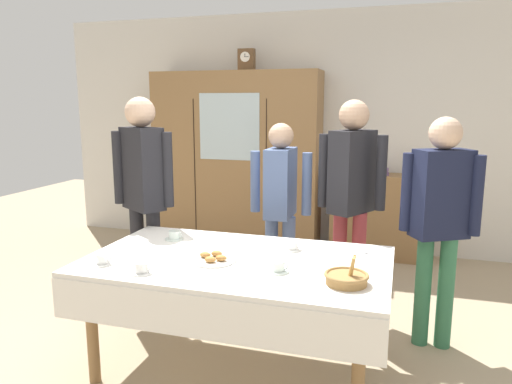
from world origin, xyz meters
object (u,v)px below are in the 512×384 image
Objects in this scene: mantel_clock at (247,60)px; tea_cup_mid_left at (174,236)px; tea_cup_near_left at (142,269)px; tea_cup_front_edge at (103,260)px; spoon_near_left at (362,253)px; spoon_center at (217,248)px; tea_cup_back_edge at (278,267)px; person_beside_shelf at (351,187)px; person_behind_table_left at (280,197)px; person_by_cabinet at (440,211)px; wall_cabinet at (236,161)px; person_near_right_end at (143,183)px; tea_cup_far_right at (292,246)px; book_stack at (382,172)px; dining_table at (235,274)px; bookshelf_low at (379,216)px; bread_basket at (347,278)px; pastry_plate at (213,259)px.

tea_cup_mid_left is at bearing -84.88° from mantel_clock.
tea_cup_front_edge is (-0.30, 0.07, 0.00)m from tea_cup_near_left.
spoon_near_left and spoon_center have the same top height.
person_beside_shelf is at bearing 76.49° from tea_cup_back_edge.
tea_cup_near_left is 1.78m from person_beside_shelf.
spoon_near_left is at bearing 48.84° from tea_cup_back_edge.
person_beside_shelf is at bearing 45.68° from tea_cup_front_edge.
person_by_cabinet reaches higher than person_behind_table_left.
person_near_right_end is (-0.10, -1.94, 0.05)m from wall_cabinet.
wall_cabinet is 15.70× the size of tea_cup_far_right.
wall_cabinet is 1.65m from book_stack.
tea_cup_far_right is (1.19, -2.28, -0.25)m from wall_cabinet.
spoon_near_left is at bearing 26.91° from dining_table.
wall_cabinet reaches higher than tea_cup_back_edge.
person_beside_shelf is at bearing -45.94° from wall_cabinet.
bookshelf_low is 0.60× the size of person_near_right_end.
tea_cup_near_left is (-1.18, -3.01, 0.30)m from bookshelf_low.
tea_cup_near_left is at bearing -111.41° from bookshelf_low.
bookshelf_low is at bearing 89.04° from bread_basket.
spoon_near_left is at bearing 32.45° from tea_cup_near_left.
book_stack is 0.67× the size of pastry_plate.
spoon_near_left is 0.07× the size of person_by_cabinet.
person_beside_shelf is (1.59, 0.40, -0.01)m from person_near_right_end.
wall_cabinet is 1.19× the size of person_beside_shelf.
wall_cabinet is 8.50× the size of mantel_clock.
tea_cup_front_edge is (-1.03, -0.61, 0.00)m from tea_cup_far_right.
tea_cup_far_right is 0.46× the size of pastry_plate.
person_behind_table_left is (-0.75, -1.51, 0.46)m from bookshelf_low.
bread_basket is 0.14× the size of person_beside_shelf.
person_beside_shelf is (0.79, 0.86, 0.31)m from spoon_center.
mantel_clock reaches higher than bread_basket.
dining_table is at bearing 164.63° from bread_basket.
wall_cabinet is 1.27× the size of person_by_cabinet.
person_behind_table_left reaches higher than spoon_near_left.
book_stack is at bearing 89.65° from spoon_near_left.
tea_cup_back_edge is 1.06m from tea_cup_front_edge.
tea_cup_mid_left is at bearing -166.77° from person_by_cabinet.
book_stack is at bearing 60.72° from tea_cup_mid_left.
tea_cup_near_left is at bearing -81.04° from wall_cabinet.
person_near_right_end is at bearing 150.28° from spoon_center.
tea_cup_back_edge is 1.26m from person_by_cabinet.
pastry_plate is at bearing -122.67° from person_beside_shelf.
pastry_plate is at bearing -73.66° from wall_cabinet.
tea_cup_mid_left is (-0.13, 0.67, 0.00)m from tea_cup_near_left.
bookshelf_low is 2.85m from bread_basket.
book_stack is at bearing 63.70° from person_behind_table_left.
mantel_clock reaches higher than wall_cabinet.
tea_cup_back_edge is at bearing -76.43° from person_behind_table_left.
person_beside_shelf is at bearing 68.33° from tea_cup_far_right.
pastry_plate is at bearing -72.85° from spoon_center.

